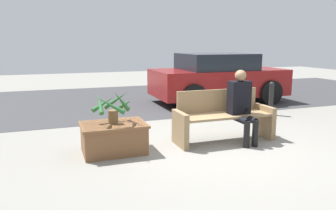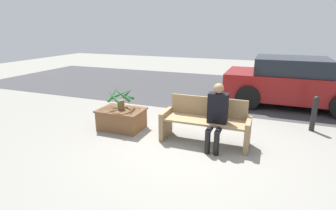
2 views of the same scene
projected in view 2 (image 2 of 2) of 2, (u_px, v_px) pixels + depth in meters
ground_plane at (188, 146)px, 5.23m from camera, size 30.00×30.00×0.00m
road_surface at (229, 90)px, 9.90m from camera, size 20.00×6.00×0.01m
bench at (205, 122)px, 5.33m from camera, size 1.78×0.58×0.90m
person_seated at (217, 113)px, 4.99m from camera, size 0.37×0.57×1.28m
planter_box at (122, 118)px, 6.06m from camera, size 1.02×0.73×0.48m
potted_plant at (121, 97)px, 5.92m from camera, size 0.63×0.64×0.57m
parked_car at (292, 82)px, 7.75m from camera, size 3.84×1.98×1.43m
bollard_post at (314, 113)px, 5.90m from camera, size 0.12×0.12×0.82m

